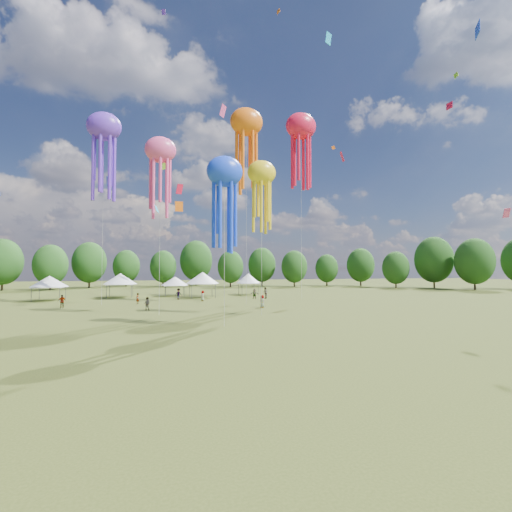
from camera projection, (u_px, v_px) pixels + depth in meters
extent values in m
plane|color=#384416|center=(347.00, 421.00, 12.28)|extent=(300.00, 300.00, 0.00)
imported|color=gray|center=(147.00, 304.00, 44.64)|extent=(0.89, 0.77, 1.59)
imported|color=gray|center=(203.00, 296.00, 57.44)|extent=(0.75, 0.92, 1.62)
imported|color=gray|center=(265.00, 293.00, 61.95)|extent=(0.79, 0.97, 1.88)
imported|color=gray|center=(179.00, 294.00, 60.06)|extent=(1.34, 1.11, 1.80)
imported|color=gray|center=(62.00, 301.00, 47.07)|extent=(1.05, 0.54, 1.72)
imported|color=gray|center=(254.00, 294.00, 61.83)|extent=(1.56, 0.91, 1.61)
imported|color=gray|center=(137.00, 299.00, 52.49)|extent=(0.57, 0.67, 1.56)
imported|color=gray|center=(262.00, 301.00, 47.85)|extent=(0.74, 0.91, 1.62)
cylinder|color=#47474C|center=(31.00, 295.00, 55.88)|extent=(0.08, 0.08, 2.06)
cylinder|color=#47474C|center=(39.00, 293.00, 59.65)|extent=(0.08, 0.08, 2.06)
cylinder|color=#47474C|center=(60.00, 295.00, 56.89)|extent=(0.08, 0.08, 2.06)
cylinder|color=#47474C|center=(66.00, 293.00, 60.66)|extent=(0.08, 0.08, 2.06)
cube|color=white|center=(49.00, 287.00, 58.31)|extent=(4.31, 4.31, 0.10)
cone|color=white|center=(49.00, 281.00, 58.34)|extent=(5.60, 5.60, 1.76)
cylinder|color=#47474C|center=(106.00, 292.00, 62.63)|extent=(0.08, 0.08, 2.21)
cylinder|color=#47474C|center=(109.00, 290.00, 66.52)|extent=(0.08, 0.08, 2.21)
cylinder|color=#47474C|center=(131.00, 291.00, 63.67)|extent=(0.08, 0.08, 2.21)
cylinder|color=#47474C|center=(133.00, 290.00, 67.55)|extent=(0.08, 0.08, 2.21)
cube|color=white|center=(120.00, 284.00, 65.13)|extent=(4.42, 4.42, 0.10)
cone|color=white|center=(120.00, 279.00, 65.17)|extent=(5.75, 5.75, 1.89)
cylinder|color=#47474C|center=(165.00, 292.00, 65.91)|extent=(0.08, 0.08, 1.87)
cylinder|color=#47474C|center=(165.00, 290.00, 69.19)|extent=(0.08, 0.08, 1.87)
cylinder|color=#47474C|center=(185.00, 291.00, 66.78)|extent=(0.08, 0.08, 1.87)
cylinder|color=#47474C|center=(183.00, 290.00, 70.07)|extent=(0.08, 0.08, 1.87)
cube|color=white|center=(175.00, 285.00, 68.02)|extent=(3.80, 3.80, 0.10)
cone|color=white|center=(175.00, 281.00, 68.05)|extent=(4.94, 4.94, 1.60)
cylinder|color=#47474C|center=(192.00, 292.00, 62.06)|extent=(0.08, 0.08, 2.34)
cylinder|color=#47474C|center=(190.00, 290.00, 65.94)|extent=(0.08, 0.08, 2.34)
cylinder|color=#47474C|center=(215.00, 291.00, 63.10)|extent=(0.08, 0.08, 2.34)
cylinder|color=#47474C|center=(212.00, 290.00, 66.98)|extent=(0.08, 0.08, 2.34)
cube|color=white|center=(202.00, 284.00, 64.56)|extent=(4.42, 4.42, 0.10)
cone|color=white|center=(202.00, 278.00, 64.60)|extent=(5.75, 5.75, 2.01)
cylinder|color=#47474C|center=(242.00, 290.00, 69.09)|extent=(0.08, 0.08, 2.15)
cylinder|color=#47474C|center=(239.00, 289.00, 72.14)|extent=(0.08, 0.08, 2.15)
cylinder|color=#47474C|center=(258.00, 289.00, 69.90)|extent=(0.08, 0.08, 2.15)
cylinder|color=#47474C|center=(254.00, 289.00, 72.95)|extent=(0.08, 0.08, 2.15)
cube|color=white|center=(248.00, 283.00, 71.06)|extent=(3.56, 3.56, 0.10)
cone|color=white|center=(248.00, 278.00, 71.09)|extent=(4.62, 4.62, 1.85)
ellipsoid|color=#FF4B90|center=(161.00, 150.00, 40.67)|extent=(3.42, 2.39, 2.91)
cylinder|color=beige|center=(160.00, 232.00, 40.37)|extent=(0.03, 0.03, 18.20)
ellipsoid|color=orange|center=(246.00, 122.00, 54.18)|extent=(4.89, 3.43, 4.16)
cylinder|color=beige|center=(246.00, 212.00, 53.73)|extent=(0.03, 0.03, 26.65)
ellipsoid|color=yellow|center=(262.00, 173.00, 40.51)|extent=(3.20, 2.24, 2.72)
cylinder|color=beige|center=(262.00, 243.00, 40.25)|extent=(0.03, 0.03, 15.62)
ellipsoid|color=#6830D8|center=(104.00, 126.00, 52.39)|extent=(4.79, 3.35, 4.07)
cylinder|color=beige|center=(103.00, 215.00, 51.97)|extent=(0.03, 0.03, 25.30)
ellipsoid|color=#1C45FD|center=(225.00, 172.00, 32.67)|extent=(3.25, 2.27, 2.76)
cylinder|color=beige|center=(224.00, 248.00, 32.44)|extent=(0.03, 0.03, 13.69)
ellipsoid|color=#F5153B|center=(301.00, 126.00, 63.31)|extent=(5.38, 3.76, 4.57)
cylinder|color=beige|center=(301.00, 212.00, 62.82)|extent=(0.03, 0.03, 29.56)
cube|color=#F5153B|center=(180.00, 189.00, 78.80)|extent=(1.64, 1.82, 2.18)
cube|color=orange|center=(333.00, 148.00, 79.29)|extent=(0.76, 0.68, 1.01)
cube|color=#94F227|center=(166.00, 165.00, 48.52)|extent=(0.92, 1.24, 1.49)
cube|color=#1C45FD|center=(478.00, 30.00, 33.95)|extent=(0.79, 1.26, 1.68)
cube|color=#1CB1F0|center=(328.00, 38.00, 60.97)|extent=(1.42, 0.93, 1.84)
cube|color=#6830D8|center=(164.00, 12.00, 73.83)|extent=(0.88, 0.64, 1.00)
cube|color=#F5153B|center=(449.00, 106.00, 52.38)|extent=(0.66, 1.15, 1.26)
cube|color=#1C45FD|center=(108.00, 182.00, 70.79)|extent=(0.65, 2.04, 2.31)
cube|color=#FF4B90|center=(223.00, 111.00, 67.87)|extent=(1.50, 1.67, 2.05)
cube|color=#F5153B|center=(342.00, 157.00, 72.51)|extent=(1.18, 1.55, 2.10)
cube|color=orange|center=(278.00, 11.00, 63.06)|extent=(0.43, 0.87, 1.03)
cube|color=yellow|center=(294.00, 182.00, 72.94)|extent=(0.88, 1.57, 1.70)
cube|color=#94F227|center=(456.00, 75.00, 48.82)|extent=(0.22, 0.85, 0.94)
cube|color=#1CB1F0|center=(157.00, 209.00, 66.43)|extent=(0.88, 1.51, 1.50)
cube|color=#FF4B90|center=(507.00, 213.00, 50.43)|extent=(1.24, 0.66, 1.38)
cube|color=orange|center=(179.00, 206.00, 61.29)|extent=(1.32, 0.16, 1.71)
cylinder|color=#38281C|center=(2.00, 283.00, 84.39)|extent=(0.44, 0.44, 3.41)
ellipsoid|color=#214A18|center=(2.00, 262.00, 84.56)|extent=(8.53, 8.53, 10.66)
cylinder|color=#38281C|center=(50.00, 283.00, 86.53)|extent=(0.44, 0.44, 3.07)
ellipsoid|color=#214A18|center=(51.00, 265.00, 86.68)|extent=(7.66, 7.66, 9.58)
cylinder|color=#38281C|center=(89.00, 281.00, 96.39)|extent=(0.44, 0.44, 3.43)
ellipsoid|color=#214A18|center=(89.00, 262.00, 96.56)|extent=(8.58, 8.58, 10.73)
cylinder|color=#38281C|center=(126.00, 281.00, 104.07)|extent=(0.44, 0.44, 2.95)
ellipsoid|color=#214A18|center=(126.00, 266.00, 104.22)|extent=(7.37, 7.37, 9.21)
cylinder|color=#38281C|center=(163.00, 281.00, 102.90)|extent=(0.44, 0.44, 2.89)
ellipsoid|color=#214A18|center=(163.00, 267.00, 103.04)|extent=(7.23, 7.23, 9.04)
cylinder|color=#38281C|center=(196.00, 279.00, 109.67)|extent=(0.44, 0.44, 3.84)
ellipsoid|color=#214A18|center=(196.00, 261.00, 109.86)|extent=(9.60, 9.60, 11.99)
cylinder|color=#38281C|center=(230.00, 282.00, 101.12)|extent=(0.44, 0.44, 2.84)
ellipsoid|color=#214A18|center=(230.00, 267.00, 101.26)|extent=(7.11, 7.11, 8.89)
cylinder|color=#38281C|center=(262.00, 281.00, 106.14)|extent=(0.44, 0.44, 3.16)
ellipsoid|color=#214A18|center=(262.00, 265.00, 106.30)|extent=(7.91, 7.91, 9.88)
cylinder|color=#38281C|center=(294.00, 281.00, 102.59)|extent=(0.44, 0.44, 2.88)
ellipsoid|color=#214A18|center=(294.00, 267.00, 102.73)|extent=(7.21, 7.21, 9.01)
cylinder|color=#38281C|center=(327.00, 281.00, 107.27)|extent=(0.44, 0.44, 2.63)
ellipsoid|color=#214A18|center=(327.00, 268.00, 107.39)|extent=(6.57, 6.57, 8.22)
cylinder|color=#38281C|center=(361.00, 281.00, 106.20)|extent=(0.44, 0.44, 3.13)
ellipsoid|color=#214A18|center=(361.00, 265.00, 106.35)|extent=(7.81, 7.81, 9.77)
cylinder|color=#38281C|center=(396.00, 283.00, 95.49)|extent=(0.44, 0.44, 2.72)
ellipsoid|color=#214A18|center=(396.00, 268.00, 95.63)|extent=(6.80, 6.80, 8.50)
cylinder|color=#38281C|center=(434.00, 281.00, 95.13)|extent=(0.44, 0.44, 3.81)
ellipsoid|color=#214A18|center=(434.00, 260.00, 95.31)|extent=(9.52, 9.52, 11.90)
cylinder|color=#38281C|center=(475.00, 282.00, 87.24)|extent=(0.44, 0.44, 3.51)
ellipsoid|color=#214A18|center=(474.00, 261.00, 87.41)|extent=(8.78, 8.78, 10.97)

